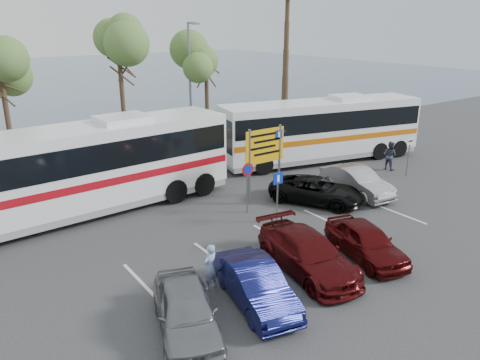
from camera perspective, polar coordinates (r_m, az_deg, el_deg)
ground at (r=19.88m, az=6.41°, el=-5.76°), size 120.00×120.00×0.00m
kerb_strip at (r=31.03m, az=-11.03°, el=3.27°), size 44.00×2.40×0.15m
seawall at (r=32.75m, az=-12.54°, el=4.40°), size 48.00×0.80×0.60m
sea at (r=74.79m, az=-26.37°, el=10.66°), size 140.00×140.00×0.00m
tree_mid at (r=29.40m, az=-14.59°, el=15.21°), size 3.20×3.20×8.00m
tree_right at (r=32.10m, az=-4.19°, el=15.13°), size 3.20×3.20×7.40m
street_lamp_right at (r=31.07m, az=-6.05°, el=12.05°), size 0.45×1.15×8.01m
direction_sign at (r=21.95m, az=3.05°, el=3.49°), size 2.20×0.12×3.60m
sign_no_stop at (r=20.65m, az=0.93°, el=0.03°), size 0.60×0.08×2.35m
sign_parking at (r=19.74m, az=4.61°, el=-1.26°), size 0.50×0.07×2.25m
sign_taxi at (r=27.41m, az=19.91°, el=3.32°), size 0.50×0.07×2.20m
lane_markings at (r=18.51m, az=5.82°, el=-7.66°), size 12.02×4.20×0.01m
coach_bus_left at (r=21.57m, az=-18.54°, el=0.91°), size 13.63×3.58×4.21m
coach_bus_right at (r=29.04m, az=9.84°, el=5.83°), size 12.88×5.45×3.93m
car_silver_a at (r=13.45m, az=-6.58°, el=-15.54°), size 2.84×4.27×1.35m
car_blue at (r=14.56m, az=1.89°, el=-12.61°), size 2.19×4.14×1.30m
car_maroon at (r=16.40m, az=8.27°, el=-8.85°), size 2.56×4.86×1.34m
car_red at (r=17.72m, az=15.10°, el=-7.22°), size 2.45×4.07×1.30m
suv_black at (r=22.46m, az=9.30°, el=-1.25°), size 3.90×4.83×1.22m
car_silver_b at (r=23.88m, az=14.04°, el=-0.16°), size 1.88×4.28×1.37m
pedestrian_near at (r=15.23m, az=-3.65°, el=-10.53°), size 0.65×0.51×1.56m
pedestrian_far at (r=28.42m, az=17.78°, el=2.86°), size 0.70×0.87×1.68m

